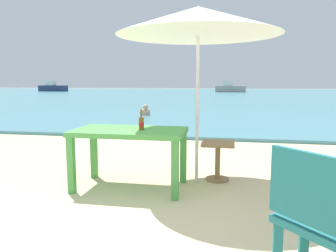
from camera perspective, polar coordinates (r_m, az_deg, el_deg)
The scene contains 9 objects.
ground_plane at distance 2.93m, azimuth -7.31°, elevation -20.00°, with size 120.00×120.00×0.00m, color beige.
sea_water at distance 32.50m, azimuth 9.20°, elevation 5.39°, with size 120.00×50.00×0.08m, color teal.
picnic_table_green at distance 4.17m, azimuth -6.70°, elevation -2.08°, with size 1.40×0.80×0.76m.
beer_bottle_amber at distance 4.08m, azimuth -4.69°, elevation 0.63°, with size 0.07×0.07×0.26m.
patio_umbrella at distance 4.36m, azimuth 5.33°, elevation 17.76°, with size 2.10×2.10×2.30m.
side_table_wood at distance 4.55m, azimuth 8.68°, elevation -5.09°, with size 0.44×0.44×0.54m.
swimmer_person at distance 12.50m, azimuth -3.93°, elevation 2.64°, with size 0.34×0.34×0.41m.
boat_ferry at distance 44.96m, azimuth -19.49°, elevation 6.36°, with size 3.67×1.00×1.33m.
boat_sailboat at distance 39.96m, azimuth 10.78°, elevation 6.52°, with size 3.57×0.97×1.30m.
Camera 1 is at (0.82, -2.46, 1.36)m, focal length 34.88 mm.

